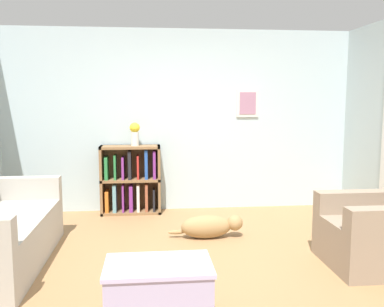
{
  "coord_description": "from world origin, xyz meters",
  "views": [
    {
      "loc": [
        -0.45,
        -3.96,
        1.61
      ],
      "look_at": [
        0.0,
        0.4,
        1.05
      ],
      "focal_mm": 40.0,
      "sensor_mm": 36.0,
      "label": 1
    }
  ],
  "objects_px": {
    "coffee_table": "(159,292)",
    "bookshelf": "(131,181)",
    "dog": "(210,226)",
    "vase": "(135,133)"
  },
  "relations": [
    {
      "from": "vase",
      "to": "bookshelf",
      "type": "bearing_deg",
      "value": 167.9
    },
    {
      "from": "coffee_table",
      "to": "vase",
      "type": "distance_m",
      "value": 3.22
    },
    {
      "from": "vase",
      "to": "coffee_table",
      "type": "bearing_deg",
      "value": -85.49
    },
    {
      "from": "coffee_table",
      "to": "bookshelf",
      "type": "bearing_deg",
      "value": 95.78
    },
    {
      "from": "bookshelf",
      "to": "coffee_table",
      "type": "bearing_deg",
      "value": -84.22
    },
    {
      "from": "dog",
      "to": "vase",
      "type": "relative_size",
      "value": 2.69
    },
    {
      "from": "bookshelf",
      "to": "dog",
      "type": "distance_m",
      "value": 1.58
    },
    {
      "from": "bookshelf",
      "to": "dog",
      "type": "xyz_separation_m",
      "value": [
        0.96,
        -1.22,
        -0.32
      ]
    },
    {
      "from": "bookshelf",
      "to": "coffee_table",
      "type": "relative_size",
      "value": 1.26
    },
    {
      "from": "dog",
      "to": "vase",
      "type": "xyz_separation_m",
      "value": [
        -0.89,
        1.21,
        1.01
      ]
    }
  ]
}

